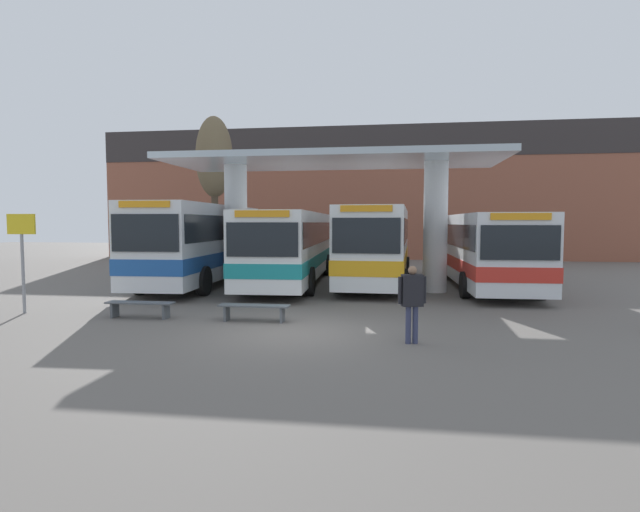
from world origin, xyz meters
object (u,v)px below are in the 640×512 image
at_px(transit_bus_far_right_bay, 484,247).
at_px(waiting_bench_near_pillar, 254,309).
at_px(pedestrian_waiting, 412,296).
at_px(poplar_tree_behind_left, 214,159).
at_px(transit_bus_left_bay, 202,240).
at_px(transit_bus_right_bay, 378,242).
at_px(info_sign_platform, 22,243).
at_px(waiting_bench_far_platform, 140,306).
at_px(transit_bus_center_bay, 292,244).

relative_size(transit_bus_far_right_bay, waiting_bench_near_pillar, 5.63).
bearing_deg(pedestrian_waiting, poplar_tree_behind_left, 107.95).
bearing_deg(poplar_tree_behind_left, waiting_bench_near_pillar, -66.19).
xyz_separation_m(pedestrian_waiting, poplar_tree_behind_left, (-10.81, 16.93, 5.32)).
xyz_separation_m(transit_bus_left_bay, transit_bus_far_right_bay, (12.07, 0.84, -0.23)).
distance_m(pedestrian_waiting, poplar_tree_behind_left, 20.78).
bearing_deg(transit_bus_left_bay, waiting_bench_near_pillar, 118.13).
height_order(transit_bus_left_bay, transit_bus_far_right_bay, transit_bus_left_bay).
xyz_separation_m(transit_bus_right_bay, info_sign_platform, (-10.21, -8.98, 0.27)).
height_order(transit_bus_far_right_bay, poplar_tree_behind_left, poplar_tree_behind_left).
height_order(transit_bus_right_bay, pedestrian_waiting, transit_bus_right_bay).
bearing_deg(transit_bus_far_right_bay, transit_bus_right_bay, -9.26).
distance_m(transit_bus_far_right_bay, pedestrian_waiting, 11.02).
bearing_deg(poplar_tree_behind_left, waiting_bench_far_platform, -77.66).
relative_size(transit_bus_left_bay, pedestrian_waiting, 6.36).
bearing_deg(poplar_tree_behind_left, pedestrian_waiting, -57.45).
relative_size(transit_bus_right_bay, waiting_bench_far_platform, 5.78).
height_order(transit_bus_left_bay, waiting_bench_far_platform, transit_bus_left_bay).
xyz_separation_m(transit_bus_left_bay, transit_bus_right_bay, (7.61, 1.45, -0.08)).
height_order(waiting_bench_far_platform, poplar_tree_behind_left, poplar_tree_behind_left).
distance_m(waiting_bench_near_pillar, waiting_bench_far_platform, 3.34).
bearing_deg(poplar_tree_behind_left, transit_bus_far_right_bay, -24.51).
bearing_deg(info_sign_platform, poplar_tree_behind_left, 87.98).
height_order(info_sign_platform, poplar_tree_behind_left, poplar_tree_behind_left).
relative_size(transit_bus_right_bay, info_sign_platform, 3.79).
height_order(waiting_bench_near_pillar, info_sign_platform, info_sign_platform).
bearing_deg(info_sign_platform, pedestrian_waiting, -10.58).
bearing_deg(transit_bus_center_bay, transit_bus_far_right_bay, 176.65).
bearing_deg(waiting_bench_far_platform, pedestrian_waiting, -14.24).
height_order(transit_bus_center_bay, transit_bus_right_bay, transit_bus_right_bay).
distance_m(transit_bus_far_right_bay, poplar_tree_behind_left, 16.23).
distance_m(transit_bus_center_bay, transit_bus_far_right_bay, 8.24).
distance_m(info_sign_platform, poplar_tree_behind_left, 15.43).
bearing_deg(pedestrian_waiting, transit_bus_far_right_bay, 57.76).
bearing_deg(pedestrian_waiting, transit_bus_center_bay, 100.24).
relative_size(transit_bus_center_bay, waiting_bench_near_pillar, 6.36).
xyz_separation_m(transit_bus_center_bay, pedestrian_waiting, (4.90, -10.59, -0.70)).
relative_size(transit_bus_far_right_bay, pedestrian_waiting, 6.32).
height_order(transit_bus_left_bay, waiting_bench_near_pillar, transit_bus_left_bay).
relative_size(transit_bus_center_bay, poplar_tree_behind_left, 1.41).
distance_m(transit_bus_right_bay, poplar_tree_behind_left, 12.18).
xyz_separation_m(transit_bus_center_bay, info_sign_platform, (-6.43, -8.47, 0.35)).
bearing_deg(transit_bus_left_bay, info_sign_platform, 68.63).
xyz_separation_m(waiting_bench_near_pillar, info_sign_platform, (-7.15, 0.21, 1.76)).
bearing_deg(waiting_bench_far_platform, transit_bus_left_bay, 98.89).
bearing_deg(pedestrian_waiting, transit_bus_right_bay, 81.17).
relative_size(waiting_bench_far_platform, pedestrian_waiting, 1.11).
xyz_separation_m(transit_bus_right_bay, pedestrian_waiting, (1.12, -11.10, -0.78)).
distance_m(transit_bus_right_bay, transit_bus_far_right_bay, 4.50).
bearing_deg(waiting_bench_near_pillar, waiting_bench_far_platform, 180.00).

